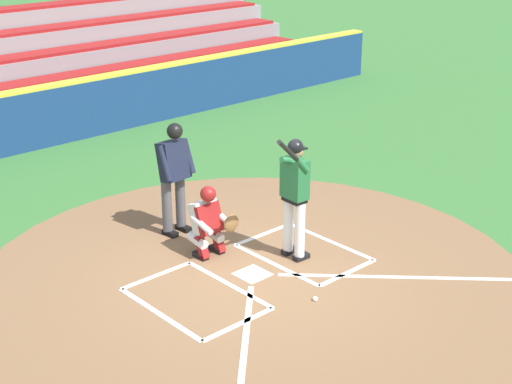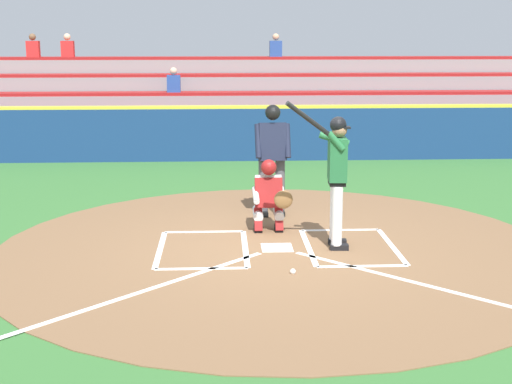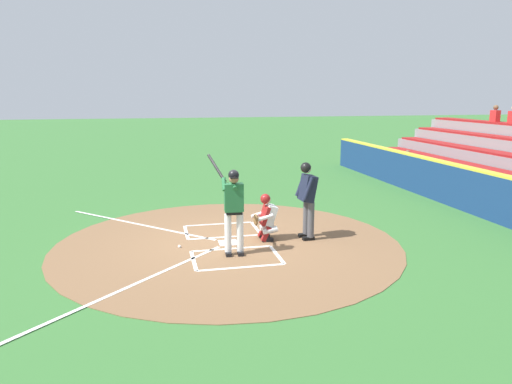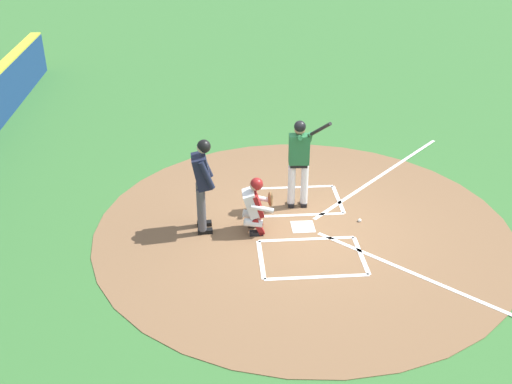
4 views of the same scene
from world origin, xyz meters
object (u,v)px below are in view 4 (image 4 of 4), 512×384
Objects in this scene: catcher at (256,204)px; baseball at (360,220)px; batter at (300,158)px; plate_umpire at (202,180)px.

baseball is at bearing 94.52° from catcher.
plate_umpire is at bearing -68.28° from batter.
baseball is at bearing 57.75° from batter.
plate_umpire is 25.20× the size of baseball.
batter reaches higher than catcher.
baseball is (-0.16, 2.06, -0.55)m from catcher.
catcher is 1.10m from plate_umpire.
batter is 2.06m from plate_umpire.
catcher is 0.61× the size of plate_umpire.
batter is at bearing 133.06° from catcher.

